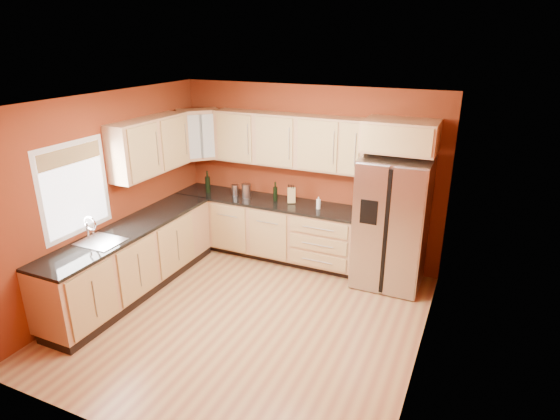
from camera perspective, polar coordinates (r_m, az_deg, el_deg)
name	(u,v)px	position (r m, az deg, el deg)	size (l,w,h in m)	color
floor	(247,319)	(5.86, -4.05, -13.11)	(4.00, 4.00, 0.00)	#945A39
ceiling	(241,102)	(4.93, -4.82, 12.96)	(4.00, 4.00, 0.00)	silver
wall_back	(308,175)	(6.98, 3.46, 4.34)	(4.00, 0.04, 2.60)	maroon
wall_front	(118,309)	(3.82, -19.15, -11.38)	(4.00, 0.04, 2.60)	maroon
wall_left	(107,196)	(6.41, -20.32, 1.58)	(0.04, 4.00, 2.60)	maroon
wall_right	(428,252)	(4.71, 17.62, -4.90)	(0.04, 4.00, 2.60)	maroon
base_cabinets_back	(267,229)	(7.21, -1.63, -2.33)	(2.90, 0.60, 0.88)	tan
base_cabinets_left	(133,261)	(6.53, -17.49, -5.90)	(0.60, 2.80, 0.88)	tan
countertop_back	(266,201)	(7.04, -1.70, 1.09)	(2.90, 0.62, 0.04)	black
countertop_left	(130,229)	(6.34, -17.86, -2.19)	(0.62, 2.80, 0.04)	black
upper_cabinets_back	(289,140)	(6.79, 1.06, 8.49)	(2.30, 0.33, 0.75)	tan
upper_cabinets_left	(150,146)	(6.68, -15.56, 7.54)	(0.33, 1.35, 0.75)	tan
corner_upper_cabinet	(199,134)	(7.32, -9.86, 9.08)	(0.62, 0.33, 0.75)	tan
over_fridge_cabinet	(401,136)	(6.17, 14.49, 8.75)	(0.92, 0.60, 0.40)	tan
refrigerator	(392,223)	(6.43, 13.46, -1.53)	(0.90, 0.75, 1.78)	#ACACB1
window	(75,189)	(6.00, -23.74, 2.37)	(0.03, 0.90, 1.00)	white
sink_faucet	(99,230)	(5.95, -21.19, -2.34)	(0.50, 0.42, 0.30)	silver
canister_left	(235,190)	(7.24, -5.47, 2.44)	(0.10, 0.10, 0.17)	#ACACB1
canister_right	(246,191)	(7.11, -4.12, 2.34)	(0.13, 0.13, 0.22)	#ACACB1
wine_bottle_a	(275,191)	(6.95, -0.58, 2.29)	(0.07, 0.07, 0.29)	black
wine_bottle_b	(208,182)	(7.39, -8.82, 3.41)	(0.08, 0.08, 0.35)	black
knife_block	(291,195)	(6.89, 1.40, 1.83)	(0.11, 0.10, 0.23)	tan
soap_dispenser	(318,203)	(6.66, 4.71, 0.87)	(0.06, 0.06, 0.18)	silver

